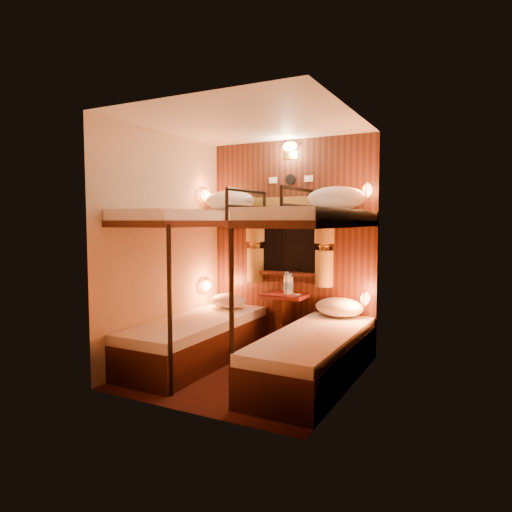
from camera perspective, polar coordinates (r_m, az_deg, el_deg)
The scene contains 22 objects.
floor at distance 4.60m, azimuth -0.94°, elevation -14.30°, with size 2.10×2.10×0.00m, color #35110E.
ceiling at distance 4.46m, azimuth -0.98°, elevation 16.37°, with size 2.10×2.10×0.00m, color silver.
wall_back at distance 5.31m, azimuth 4.44°, elevation 1.41°, with size 2.40×2.40×0.00m, color #C6B293.
wall_front at distance 3.48m, azimuth -9.20°, elevation -0.19°, with size 2.40×2.40×0.00m, color #C6B293.
wall_left at distance 4.92m, azimuth -11.25°, elevation 1.10°, with size 2.40×2.40×0.00m, color #C6B293.
wall_right at distance 3.99m, azimuth 11.78°, elevation 0.35°, with size 2.40×2.40×0.00m, color #C6B293.
back_panel at distance 5.30m, azimuth 4.37°, elevation 1.40°, with size 2.00×0.03×2.40m, color black.
bunk_left at distance 4.85m, azimuth -7.35°, elevation -6.55°, with size 0.72×1.90×1.82m.
bunk_right at distance 4.26m, azimuth 7.28°, elevation -8.08°, with size 0.72×1.90×1.82m.
window at distance 5.27m, azimuth 4.24°, elevation 1.18°, with size 1.00×0.12×0.79m.
curtains at distance 5.24m, azimuth 4.10°, elevation 2.07°, with size 1.10×0.22×1.00m.
back_fixtures at distance 5.32m, azimuth 4.29°, elevation 12.72°, with size 0.54×0.09×0.48m.
reading_lamps at distance 4.99m, azimuth 2.87°, elevation 1.69°, with size 2.00×0.20×1.25m.
table at distance 5.23m, azimuth 3.52°, elevation -7.31°, with size 0.50×0.34×0.66m.
bottle_left at distance 5.13m, azimuth 3.89°, elevation -3.60°, with size 0.08×0.08×0.26m.
bottle_right at distance 5.18m, azimuth 4.29°, elevation -3.67°, with size 0.07×0.07×0.23m.
sachet_a at distance 5.16m, azimuth 4.98°, elevation -4.79°, with size 0.09×0.07×0.01m, color silver.
sachet_b at distance 5.16m, azimuth 4.07°, elevation -4.80°, with size 0.07×0.05×0.01m, color silver.
pillow_lower_left at distance 5.38m, azimuth -3.46°, elevation -5.61°, with size 0.44×0.31×0.17m, color silver.
pillow_lower_right at distance 4.97m, azimuth 10.38°, elevation -6.31°, with size 0.52×0.37×0.20m, color silver.
pillow_upper_left at distance 5.34m, azimuth -3.28°, elevation 6.89°, with size 0.61×0.44×0.24m, color silver.
pillow_upper_right at distance 4.74m, azimuth 10.00°, elevation 7.13°, with size 0.61×0.43×0.24m, color silver.
Camera 1 is at (2.07, -3.84, 1.47)m, focal length 32.00 mm.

